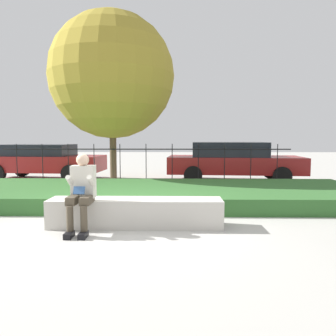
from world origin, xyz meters
The scene contains 8 objects.
ground_plane centered at (0.00, 0.00, 0.00)m, with size 60.00×60.00×0.00m, color #B2AFA8.
stone_bench centered at (0.20, 0.00, 0.22)m, with size 3.01×0.56×0.49m.
person_seated_reader centered at (-0.65, -0.32, 0.71)m, with size 0.42×0.73×1.29m.
grass_berm centered at (0.00, 2.34, 0.17)m, with size 10.93×3.29×0.35m.
iron_fence centered at (0.00, 4.51, 0.72)m, with size 8.93×0.03×1.36m.
car_parked_left centered at (-4.02, 6.47, 0.71)m, with size 4.43×2.12×1.31m.
car_parked_right centered at (2.97, 6.08, 0.74)m, with size 4.81×2.28×1.40m.
tree_behind_fence centered at (-1.11, 4.97, 3.51)m, with size 3.96×3.96×5.49m.
Camera 1 is at (0.87, -5.62, 1.55)m, focal length 35.00 mm.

